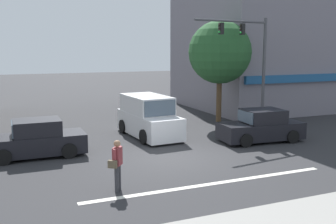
# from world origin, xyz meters

# --- Properties ---
(ground_plane) EXTENTS (120.00, 120.00, 0.00)m
(ground_plane) POSITION_xyz_m (0.00, 0.00, 0.00)
(ground_plane) COLOR #2B2B2D
(lane_marking_stripe) EXTENTS (9.00, 0.24, 0.01)m
(lane_marking_stripe) POSITION_xyz_m (0.00, -3.50, 0.00)
(lane_marking_stripe) COLOR silver
(lane_marking_stripe) RESTS_ON ground
(building_right_corner) EXTENTS (12.90, 10.99, 11.07)m
(building_right_corner) POSITION_xyz_m (13.44, 11.10, 5.53)
(building_right_corner) COLOR slate
(building_right_corner) RESTS_ON ground
(street_tree) EXTENTS (3.72, 3.72, 6.17)m
(street_tree) POSITION_xyz_m (5.57, 5.73, 4.29)
(street_tree) COLOR #4C3823
(street_tree) RESTS_ON ground
(traffic_light_mast) EXTENTS (4.85, 0.80, 6.20)m
(traffic_light_mast) POSITION_xyz_m (6.43, 3.76, 4.18)
(traffic_light_mast) COLOR #47474C
(traffic_light_mast) RESTS_ON ground
(sedan_crossing_center) EXTENTS (4.10, 1.88, 1.58)m
(sedan_crossing_center) POSITION_xyz_m (-5.19, 2.39, 0.71)
(sedan_crossing_center) COLOR black
(sedan_crossing_center) RESTS_ON ground
(van_approaching_near) EXTENTS (2.30, 4.72, 2.11)m
(van_approaching_near) POSITION_xyz_m (0.53, 4.25, 1.01)
(van_approaching_near) COLOR silver
(van_approaching_near) RESTS_ON ground
(sedan_crossing_rightbound) EXTENTS (4.22, 2.12, 1.58)m
(sedan_crossing_rightbound) POSITION_xyz_m (5.26, 1.04, 0.71)
(sedan_crossing_rightbound) COLOR black
(sedan_crossing_rightbound) RESTS_ON ground
(pedestrian_mid_crossing) EXTENTS (0.57, 0.60, 1.67)m
(pedestrian_mid_crossing) POSITION_xyz_m (-3.12, -2.92, 0.95)
(pedestrian_mid_crossing) COLOR #333338
(pedestrian_mid_crossing) RESTS_ON ground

